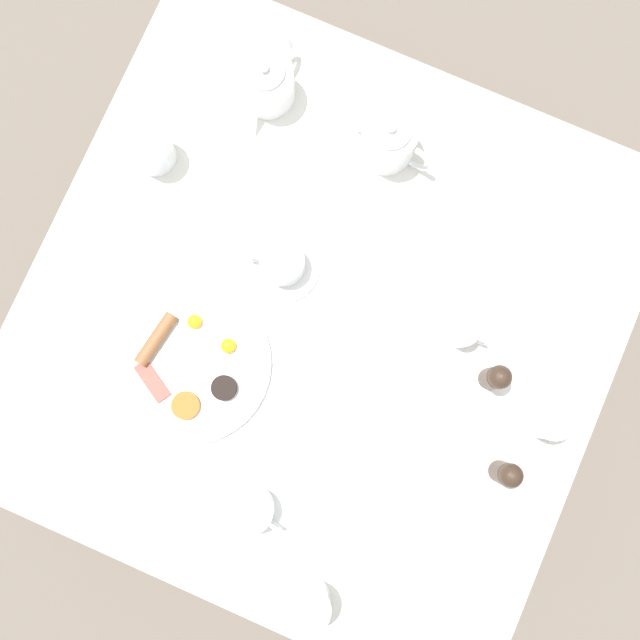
% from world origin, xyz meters
% --- Properties ---
extents(ground_plane, '(8.00, 8.00, 0.00)m').
position_xyz_m(ground_plane, '(0.00, 0.00, 0.00)').
color(ground_plane, '#70665B').
extents(table, '(1.07, 1.08, 0.76)m').
position_xyz_m(table, '(0.00, 0.00, 0.69)').
color(table, white).
rests_on(table, ground_plane).
extents(breakfast_plate, '(0.29, 0.29, 0.04)m').
position_xyz_m(breakfast_plate, '(-0.19, -0.16, 0.77)').
color(breakfast_plate, white).
rests_on(breakfast_plate, table).
extents(teapot_near, '(0.19, 0.10, 0.13)m').
position_xyz_m(teapot_near, '(-0.01, 0.35, 0.82)').
color(teapot_near, white).
rests_on(teapot_near, table).
extents(teapot_far, '(0.10, 0.19, 0.13)m').
position_xyz_m(teapot_far, '(-0.27, 0.36, 0.82)').
color(teapot_far, white).
rests_on(teapot_far, table).
extents(teacup_with_saucer_left, '(0.14, 0.14, 0.06)m').
position_xyz_m(teacup_with_saucer_left, '(0.02, -0.36, 0.79)').
color(teacup_with_saucer_left, white).
rests_on(teacup_with_saucer_left, table).
extents(teacup_with_saucer_right, '(0.14, 0.14, 0.06)m').
position_xyz_m(teacup_with_saucer_right, '(-0.10, 0.07, 0.79)').
color(teacup_with_saucer_right, white).
rests_on(teacup_with_saucer_right, table).
extents(water_glass_tall, '(0.08, 0.08, 0.08)m').
position_xyz_m(water_glass_tall, '(0.44, 0.00, 0.80)').
color(water_glass_tall, white).
rests_on(water_glass_tall, table).
extents(water_glass_short, '(0.08, 0.08, 0.10)m').
position_xyz_m(water_glass_short, '(-0.41, 0.16, 0.81)').
color(water_glass_short, white).
rests_on(water_glass_short, table).
extents(wine_glass_spare, '(0.08, 0.08, 0.09)m').
position_xyz_m(wine_glass_spare, '(0.18, -0.46, 0.81)').
color(wine_glass_spare, white).
rests_on(wine_glass_spare, table).
extents(creamer_jug, '(0.08, 0.05, 0.06)m').
position_xyz_m(creamer_jug, '(0.25, 0.08, 0.79)').
color(creamer_jug, white).
rests_on(creamer_jug, table).
extents(pepper_grinder, '(0.04, 0.04, 0.11)m').
position_xyz_m(pepper_grinder, '(0.41, -0.12, 0.82)').
color(pepper_grinder, '#38281E').
rests_on(pepper_grinder, table).
extents(salt_grinder, '(0.04, 0.04, 0.11)m').
position_xyz_m(salt_grinder, '(0.33, 0.03, 0.82)').
color(salt_grinder, '#38281E').
rests_on(salt_grinder, table).
extents(napkin_folded, '(0.14, 0.12, 0.01)m').
position_xyz_m(napkin_folded, '(0.29, 0.26, 0.77)').
color(napkin_folded, white).
rests_on(napkin_folded, table).
extents(fork_by_plate, '(0.18, 0.09, 0.00)m').
position_xyz_m(fork_by_plate, '(0.36, -0.39, 0.76)').
color(fork_by_plate, silver).
rests_on(fork_by_plate, table).
extents(knife_by_plate, '(0.22, 0.03, 0.00)m').
position_xyz_m(knife_by_plate, '(0.14, -0.08, 0.76)').
color(knife_by_plate, silver).
rests_on(knife_by_plate, table).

